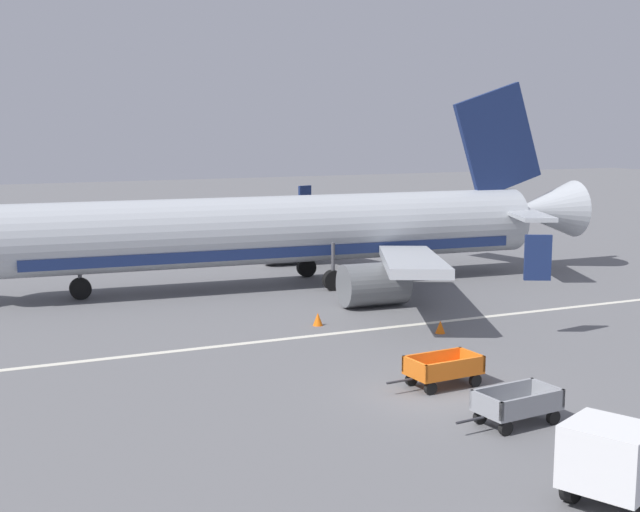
{
  "coord_description": "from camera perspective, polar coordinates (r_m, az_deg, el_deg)",
  "views": [
    {
      "loc": [
        -14.88,
        -23.46,
        8.95
      ],
      "look_at": [
        1.37,
        12.56,
        2.8
      ],
      "focal_mm": 48.19,
      "sensor_mm": 36.0,
      "label": 1
    }
  ],
  "objects": [
    {
      "name": "traffic_cone_mid_apron",
      "position": [
        38.31,
        -0.14,
        -4.21
      ],
      "size": [
        0.45,
        0.45,
        0.59
      ],
      "primitive_type": "cone",
      "color": "orange",
      "rests_on": "ground"
    },
    {
      "name": "baggage_cart_nearest",
      "position": [
        26.7,
        12.93,
        -9.61
      ],
      "size": [
        3.61,
        1.64,
        1.07
      ],
      "color": "gray",
      "rests_on": "ground"
    },
    {
      "name": "ground_plane",
      "position": [
        29.19,
        7.82,
        -9.1
      ],
      "size": [
        220.0,
        220.0,
        0.0
      ],
      "primitive_type": "plane",
      "color": "slate"
    },
    {
      "name": "traffic_cone_near_plane",
      "position": [
        37.3,
        7.99,
        -4.68
      ],
      "size": [
        0.43,
        0.43,
        0.56
      ],
      "primitive_type": "cone",
      "color": "orange",
      "rests_on": "ground"
    },
    {
      "name": "airplane",
      "position": [
        47.42,
        -1.73,
        1.7
      ],
      "size": [
        37.66,
        30.25,
        11.34
      ],
      "color": "#B2B7BC",
      "rests_on": "ground"
    },
    {
      "name": "baggage_cart_second_in_row",
      "position": [
        29.92,
        8.18,
        -7.45
      ],
      "size": [
        3.59,
        1.58,
        1.07
      ],
      "color": "orange",
      "rests_on": "ground"
    },
    {
      "name": "service_truck_beside_carts",
      "position": [
        21.87,
        19.11,
        -12.7
      ],
      "size": [
        4.77,
        3.58,
        2.1
      ],
      "color": "slate",
      "rests_on": "ground"
    },
    {
      "name": "apron_stripe",
      "position": [
        36.76,
        0.38,
        -5.24
      ],
      "size": [
        120.0,
        0.36,
        0.01
      ],
      "primitive_type": "cube",
      "color": "silver",
      "rests_on": "ground"
    }
  ]
}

